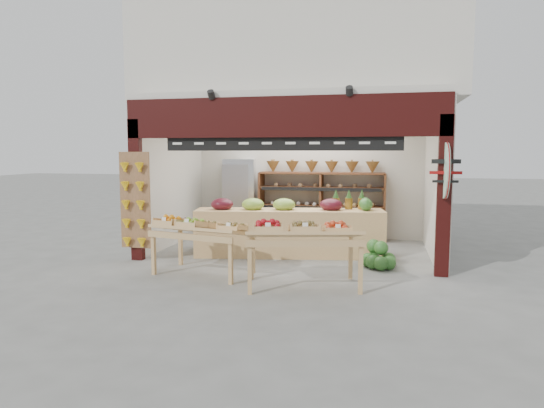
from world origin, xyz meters
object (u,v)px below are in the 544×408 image
(watermelon_pile, at_px, (378,257))
(back_shelving, at_px, (321,189))
(cardboard_stack, at_px, (220,237))
(display_table_left, at_px, (199,227))
(mid_counter, at_px, (288,231))
(refrigerator, at_px, (240,198))
(display_table_right, at_px, (299,231))

(watermelon_pile, bearing_deg, back_shelving, 117.20)
(cardboard_stack, bearing_deg, back_shelving, 40.29)
(watermelon_pile, bearing_deg, cardboard_stack, 163.13)
(display_table_left, bearing_deg, mid_counter, 53.97)
(refrigerator, distance_m, mid_counter, 2.51)
(mid_counter, xyz_separation_m, display_table_left, (-1.22, -1.67, 0.28))
(back_shelving, relative_size, display_table_left, 1.71)
(display_table_left, xyz_separation_m, watermelon_pile, (2.97, 1.06, -0.60))
(back_shelving, distance_m, watermelon_pile, 3.13)
(back_shelving, distance_m, display_table_left, 4.06)
(cardboard_stack, xyz_separation_m, mid_counter, (1.55, -0.39, 0.26))
(display_table_right, bearing_deg, cardboard_stack, 130.64)
(watermelon_pile, bearing_deg, mid_counter, 160.60)
(mid_counter, bearing_deg, watermelon_pile, -19.40)
(cardboard_stack, bearing_deg, display_table_left, -80.80)
(mid_counter, relative_size, display_table_left, 2.16)
(display_table_right, height_order, watermelon_pile, display_table_right)
(refrigerator, bearing_deg, watermelon_pile, -48.08)
(display_table_right, xyz_separation_m, watermelon_pile, (1.19, 1.46, -0.66))
(back_shelving, xyz_separation_m, display_table_left, (-1.61, -3.70, -0.38))
(back_shelving, relative_size, mid_counter, 0.79)
(display_table_right, bearing_deg, back_shelving, 92.44)
(watermelon_pile, bearing_deg, refrigerator, 142.74)
(cardboard_stack, distance_m, watermelon_pile, 3.45)
(cardboard_stack, distance_m, mid_counter, 1.62)
(display_table_right, distance_m, watermelon_pile, 2.00)
(refrigerator, xyz_separation_m, display_table_right, (2.13, -3.99, -0.09))
(back_shelving, height_order, mid_counter, back_shelving)
(back_shelving, height_order, cardboard_stack, back_shelving)
(cardboard_stack, relative_size, display_table_right, 0.53)
(refrigerator, xyz_separation_m, cardboard_stack, (0.02, -1.52, -0.70))
(display_table_left, xyz_separation_m, display_table_right, (1.78, -0.41, 0.06))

